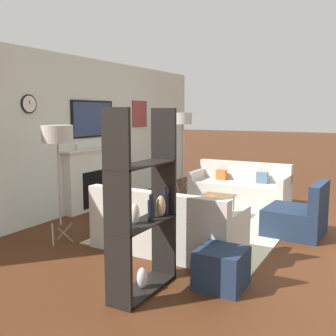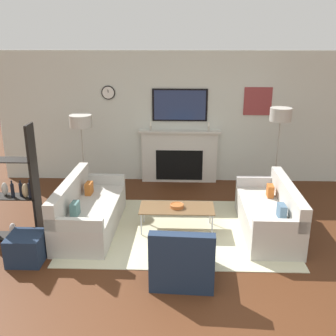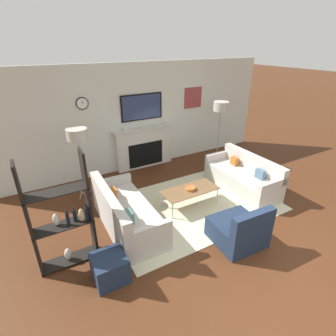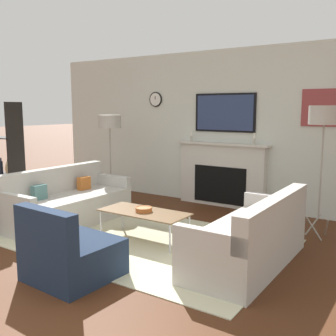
# 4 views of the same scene
# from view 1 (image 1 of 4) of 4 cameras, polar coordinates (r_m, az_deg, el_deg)

# --- Properties ---
(fireplace_wall) EXTENTS (7.55, 0.28, 2.70)m
(fireplace_wall) POSITION_cam_1_polar(r_m,az_deg,el_deg) (7.33, -10.92, 3.86)
(fireplace_wall) COLOR silver
(fireplace_wall) RESTS_ON ground_plane
(area_rug) EXTENTS (3.50, 2.34, 0.01)m
(area_rug) POSITION_cam_1_polar(r_m,az_deg,el_deg) (6.34, 6.15, -7.93)
(area_rug) COLOR beige
(area_rug) RESTS_ON ground_plane
(couch_left) EXTENTS (0.85, 1.91, 0.82)m
(couch_left) POSITION_cam_1_polar(r_m,az_deg,el_deg) (5.01, -0.25, -8.88)
(couch_left) COLOR #BBB6AC
(couch_left) RESTS_ON ground_plane
(couch_right) EXTENTS (0.77, 1.82, 0.79)m
(couch_right) POSITION_cam_1_polar(r_m,az_deg,el_deg) (7.59, 10.37, -3.13)
(couch_right) COLOR #BBB6AC
(couch_right) RESTS_ON ground_plane
(armchair) EXTENTS (0.83, 0.83, 0.78)m
(armchair) POSITION_cam_1_polar(r_m,az_deg,el_deg) (5.98, 18.37, -6.83)
(armchair) COLOR #1B293F
(armchair) RESTS_ON ground_plane
(coffee_table) EXTENTS (1.18, 0.53, 0.39)m
(coffee_table) POSITION_cam_1_polar(r_m,az_deg,el_deg) (6.23, 5.95, -4.81)
(coffee_table) COLOR brown
(coffee_table) RESTS_ON ground_plane
(decorative_bowl) EXTENTS (0.22, 0.22, 0.06)m
(decorative_bowl) POSITION_cam_1_polar(r_m,az_deg,el_deg) (6.22, 5.97, -4.31)
(decorative_bowl) COLOR #B75E2A
(decorative_bowl) RESTS_ON coffee_table
(floor_lamp_left) EXTENTS (0.41, 0.41, 1.59)m
(floor_lamp_left) POSITION_cam_1_polar(r_m,az_deg,el_deg) (5.34, -15.76, 4.52)
(floor_lamp_left) COLOR #9E998E
(floor_lamp_left) RESTS_ON ground_plane
(floor_lamp_right) EXTENTS (0.39, 0.39, 1.74)m
(floor_lamp_right) POSITION_cam_1_polar(r_m,az_deg,el_deg) (8.34, 2.14, 7.00)
(floor_lamp_right) COLOR #9E998E
(floor_lamp_right) RESTS_ON ground_plane
(shelf_unit) EXTENTS (0.86, 0.28, 1.79)m
(shelf_unit) POSITION_cam_1_polar(r_m,az_deg,el_deg) (3.82, -3.50, -6.22)
(shelf_unit) COLOR black
(shelf_unit) RESTS_ON ground_plane
(ottoman) EXTENTS (0.47, 0.47, 0.40)m
(ottoman) POSITION_cam_1_polar(r_m,az_deg,el_deg) (4.10, 7.78, -14.21)
(ottoman) COLOR #1B293F
(ottoman) RESTS_ON ground_plane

